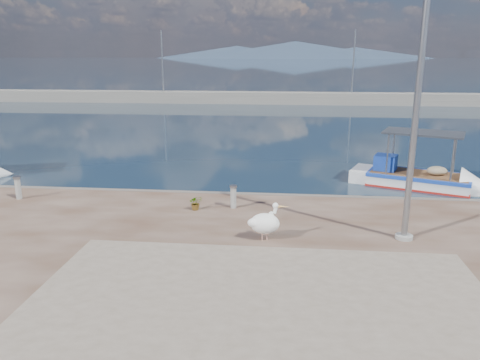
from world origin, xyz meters
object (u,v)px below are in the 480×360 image
Objects in this scene: boat_right at (417,181)px; lamp_post at (416,110)px; pelican at (265,223)px; bollard_near at (233,196)px.

lamp_post is at bearing -85.55° from boat_right.
pelican is at bearing -172.50° from lamp_post.
lamp_post is 5.85m from bollard_near.
lamp_post reaches higher than bollard_near.
bollard_near is (-4.66, 2.02, -2.91)m from lamp_post.
boat_right is at bearing 72.90° from lamp_post.
lamp_post is at bearing -23.48° from bollard_near.
boat_right is 9.39m from pelican.
boat_right is 8.12m from lamp_post.
pelican is 1.45× the size of bollard_near.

